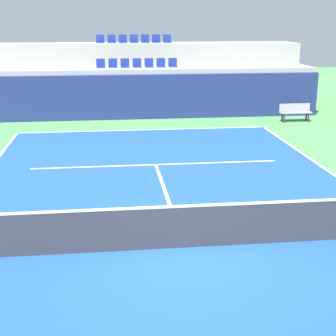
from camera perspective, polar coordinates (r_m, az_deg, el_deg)
name	(u,v)px	position (r m, az deg, el deg)	size (l,w,h in m)	color
ground_plane	(185,248)	(10.84, 1.91, -9.10)	(80.00, 80.00, 0.00)	#4C8C4C
court_surface	(185,248)	(10.83, 1.91, -9.07)	(11.00, 24.00, 0.01)	#1E4C99
baseline_far	(144,130)	(22.15, -2.79, 4.37)	(11.00, 0.10, 0.00)	white
service_line_far	(156,165)	(16.78, -1.40, 0.39)	(8.26, 0.10, 0.00)	white
centre_service_line	(167,197)	(13.76, -0.11, -3.31)	(0.10, 6.40, 0.00)	white
back_wall	(139,97)	(24.57, -3.29, 8.09)	(17.94, 0.30, 2.15)	navy
stands_tier_lower	(138,91)	(25.88, -3.49, 8.77)	(17.94, 2.40, 2.37)	#9E9E99
stands_tier_upper	(135,75)	(28.20, -3.81, 10.53)	(17.94, 2.40, 3.47)	#9E9E99
seating_row_lower	(137,65)	(25.83, -3.55, 11.68)	(4.09, 0.44, 0.44)	navy
seating_row_upper	(134,40)	(28.16, -3.90, 14.32)	(4.09, 0.44, 0.44)	navy
tennis_net	(185,226)	(10.63, 1.93, -6.62)	(11.08, 0.08, 1.07)	black
player_bench	(295,111)	(24.70, 14.32, 6.32)	(1.50, 0.40, 0.85)	#99999E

